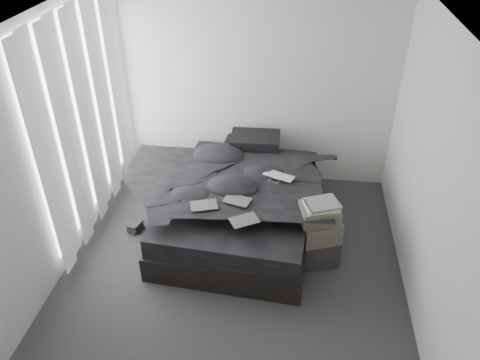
# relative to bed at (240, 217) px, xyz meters

# --- Properties ---
(floor) EXTENTS (3.60, 4.20, 0.01)m
(floor) POSITION_rel_bed_xyz_m (0.01, -0.90, -0.15)
(floor) COLOR #303033
(floor) RESTS_ON ground
(ceiling) EXTENTS (3.60, 4.20, 0.01)m
(ceiling) POSITION_rel_bed_xyz_m (0.01, -0.90, 2.45)
(ceiling) COLOR white
(ceiling) RESTS_ON ground
(wall_back) EXTENTS (3.60, 0.01, 2.60)m
(wall_back) POSITION_rel_bed_xyz_m (0.01, 1.20, 1.15)
(wall_back) COLOR silver
(wall_back) RESTS_ON ground
(wall_left) EXTENTS (0.01, 4.20, 2.60)m
(wall_left) POSITION_rel_bed_xyz_m (-1.79, -0.90, 1.15)
(wall_left) COLOR silver
(wall_left) RESTS_ON ground
(wall_right) EXTENTS (0.01, 4.20, 2.60)m
(wall_right) POSITION_rel_bed_xyz_m (1.81, -0.90, 1.15)
(wall_right) COLOR silver
(wall_right) RESTS_ON ground
(window_left) EXTENTS (0.02, 2.00, 2.30)m
(window_left) POSITION_rel_bed_xyz_m (-1.77, -0.00, 1.20)
(window_left) COLOR white
(window_left) RESTS_ON wall_left
(curtain_left) EXTENTS (0.06, 2.12, 2.48)m
(curtain_left) POSITION_rel_bed_xyz_m (-1.72, -0.00, 1.13)
(curtain_left) COLOR white
(curtain_left) RESTS_ON wall_left
(bed) EXTENTS (1.82, 2.31, 0.30)m
(bed) POSITION_rel_bed_xyz_m (0.00, 0.00, 0.00)
(bed) COLOR black
(bed) RESTS_ON floor
(mattress) EXTENTS (1.75, 2.24, 0.23)m
(mattress) POSITION_rel_bed_xyz_m (0.00, 0.00, 0.27)
(mattress) COLOR black
(mattress) RESTS_ON bed
(duvet) EXTENTS (1.76, 1.99, 0.26)m
(duvet) POSITION_rel_bed_xyz_m (-0.00, -0.05, 0.51)
(duvet) COLOR black
(duvet) RESTS_ON mattress
(pillow_lower) EXTENTS (0.69, 0.50, 0.15)m
(pillow_lower) POSITION_rel_bed_xyz_m (0.01, 0.85, 0.46)
(pillow_lower) COLOR black
(pillow_lower) RESTS_ON mattress
(pillow_upper) EXTENTS (0.63, 0.44, 0.14)m
(pillow_upper) POSITION_rel_bed_xyz_m (0.08, 0.83, 0.60)
(pillow_upper) COLOR black
(pillow_upper) RESTS_ON pillow_lower
(laptop) EXTENTS (0.41, 0.34, 0.03)m
(laptop) POSITION_rel_bed_xyz_m (0.41, 0.02, 0.65)
(laptop) COLOR silver
(laptop) RESTS_ON duvet
(comic_a) EXTENTS (0.32, 0.26, 0.01)m
(comic_a) POSITION_rel_bed_xyz_m (-0.31, -0.56, 0.64)
(comic_a) COLOR black
(comic_a) RESTS_ON duvet
(comic_b) EXTENTS (0.32, 0.25, 0.01)m
(comic_b) POSITION_rel_bed_xyz_m (0.02, -0.43, 0.65)
(comic_b) COLOR black
(comic_b) RESTS_ON duvet
(comic_c) EXTENTS (0.33, 0.30, 0.01)m
(comic_c) POSITION_rel_bed_xyz_m (0.13, -0.76, 0.66)
(comic_c) COLOR black
(comic_c) RESTS_ON duvet
(side_stand) EXTENTS (0.48, 0.48, 0.67)m
(side_stand) POSITION_rel_bed_xyz_m (-1.13, 0.45, 0.19)
(side_stand) COLOR black
(side_stand) RESTS_ON floor
(papers) EXTENTS (0.32, 0.30, 0.01)m
(papers) POSITION_rel_bed_xyz_m (-1.11, 0.45, 0.53)
(papers) COLOR white
(papers) RESTS_ON side_stand
(floor_books) EXTENTS (0.18, 0.21, 0.12)m
(floor_books) POSITION_rel_bed_xyz_m (-1.24, -0.22, -0.09)
(floor_books) COLOR black
(floor_books) RESTS_ON floor
(box_lower) EXTENTS (0.51, 0.45, 0.32)m
(box_lower) POSITION_rel_bed_xyz_m (0.89, -0.47, 0.01)
(box_lower) COLOR black
(box_lower) RESTS_ON floor
(box_mid) EXTENTS (0.49, 0.44, 0.25)m
(box_mid) POSITION_rel_bed_xyz_m (0.90, -0.47, 0.29)
(box_mid) COLOR #524E41
(box_mid) RESTS_ON box_lower
(box_upper) EXTENTS (0.45, 0.39, 0.17)m
(box_upper) POSITION_rel_bed_xyz_m (0.88, -0.47, 0.50)
(box_upper) COLOR #524E41
(box_upper) RESTS_ON box_mid
(art_book_white) EXTENTS (0.39, 0.35, 0.03)m
(art_book_white) POSITION_rel_bed_xyz_m (0.89, -0.47, 0.60)
(art_book_white) COLOR silver
(art_book_white) RESTS_ON box_upper
(art_book_snake) EXTENTS (0.39, 0.36, 0.03)m
(art_book_snake) POSITION_rel_bed_xyz_m (0.90, -0.47, 0.64)
(art_book_snake) COLOR silver
(art_book_snake) RESTS_ON art_book_white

